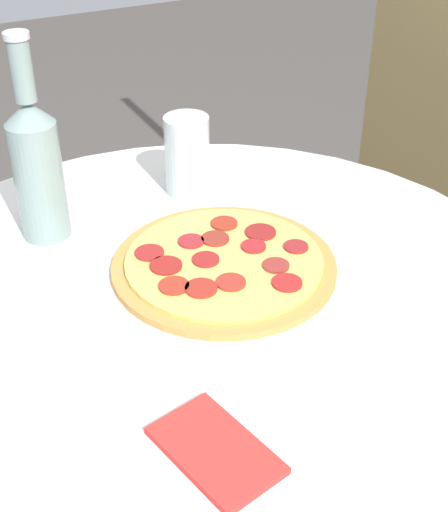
% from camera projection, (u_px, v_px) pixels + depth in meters
% --- Properties ---
extents(table, '(0.91, 0.91, 0.72)m').
position_uv_depth(table, '(204.00, 406.00, 0.97)').
color(table, silver).
rests_on(table, ground_plane).
extents(pizza, '(0.29, 0.29, 0.02)m').
position_uv_depth(pizza, '(224.00, 264.00, 0.92)').
color(pizza, '#C68E47').
rests_on(pizza, table).
extents(beer_bottle, '(0.07, 0.07, 0.28)m').
position_uv_depth(beer_bottle, '(37.00, 164.00, 0.94)').
color(beer_bottle, gray).
rests_on(beer_bottle, table).
extents(drinking_glass, '(0.07, 0.07, 0.12)m').
position_uv_depth(drinking_glass, '(187.00, 155.00, 1.07)').
color(drinking_glass, silver).
rests_on(drinking_glass, table).
extents(napkin, '(0.14, 0.10, 0.01)m').
position_uv_depth(napkin, '(215.00, 450.00, 0.67)').
color(napkin, red).
rests_on(napkin, table).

